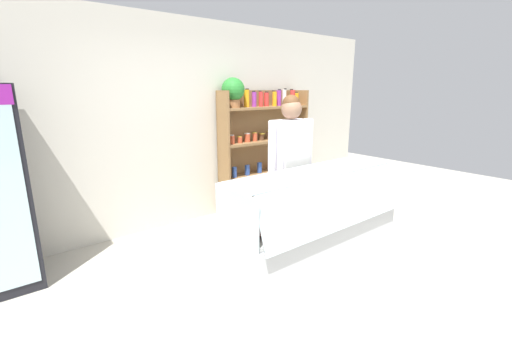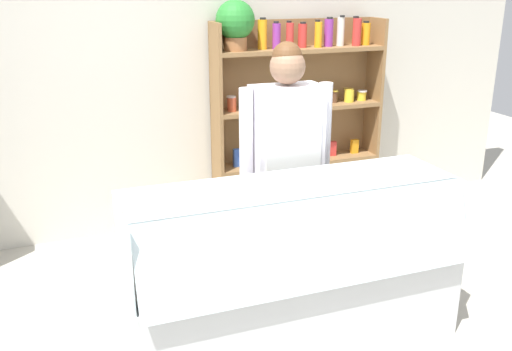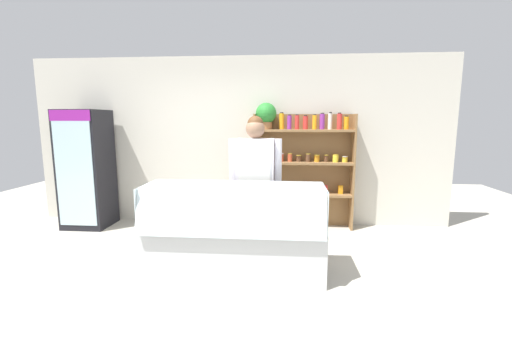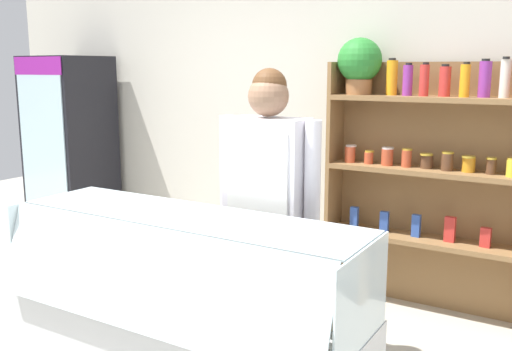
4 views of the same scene
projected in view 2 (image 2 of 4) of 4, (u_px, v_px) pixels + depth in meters
The scene contains 4 objects.
back_wall at pixel (174, 75), 4.81m from camera, with size 6.80×0.10×2.70m, color beige.
shelving_unit at pixel (286, 95), 5.01m from camera, with size 1.55×0.32×1.96m.
deli_display_case at pixel (291, 294), 3.44m from camera, with size 1.97×0.71×1.01m.
shop_clerk at pixel (286, 150), 3.75m from camera, with size 0.65×0.25×1.75m.
Camera 2 is at (-1.04, -2.62, 2.11)m, focal length 40.00 mm.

